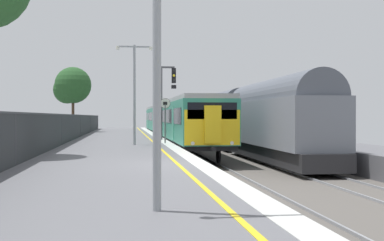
# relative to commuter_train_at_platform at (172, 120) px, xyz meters

# --- Properties ---
(ground) EXTENTS (17.40, 110.00, 1.21)m
(ground) POSITION_rel_commuter_train_at_platform_xyz_m (0.54, -28.25, -1.88)
(ground) COLOR slate
(commuter_train_at_platform) EXTENTS (2.83, 42.09, 3.81)m
(commuter_train_at_platform) POSITION_rel_commuter_train_at_platform_xyz_m (0.00, 0.00, 0.00)
(commuter_train_at_platform) COLOR #2D846B
(commuter_train_at_platform) RESTS_ON ground
(freight_train_adjacent_track) EXTENTS (2.60, 29.64, 4.53)m
(freight_train_adjacent_track) POSITION_rel_commuter_train_at_platform_xyz_m (4.00, -10.40, 0.21)
(freight_train_adjacent_track) COLOR #232326
(freight_train_adjacent_track) RESTS_ON ground
(signal_gantry) EXTENTS (1.10, 0.24, 4.89)m
(signal_gantry) POSITION_rel_commuter_train_at_platform_xyz_m (-1.47, -10.88, 1.79)
(signal_gantry) COLOR #47474C
(signal_gantry) RESTS_ON ground
(speed_limit_sign) EXTENTS (0.59, 0.08, 2.60)m
(speed_limit_sign) POSITION_rel_commuter_train_at_platform_xyz_m (-1.85, -15.60, 0.39)
(speed_limit_sign) COLOR #59595B
(speed_limit_sign) RESTS_ON ground
(platform_lamp_near) EXTENTS (2.00, 0.20, 5.49)m
(platform_lamp_near) POSITION_rel_commuter_train_at_platform_xyz_m (-3.62, -36.37, 1.98)
(platform_lamp_near) COLOR #93999E
(platform_lamp_near) RESTS_ON ground
(platform_lamp_mid) EXTENTS (2.00, 0.20, 5.47)m
(platform_lamp_mid) POSITION_rel_commuter_train_at_platform_xyz_m (-3.62, -16.73, 1.97)
(platform_lamp_mid) COLOR #93999E
(platform_lamp_mid) RESTS_ON ground
(platform_back_fence) EXTENTS (0.07, 99.00, 1.69)m
(platform_back_fence) POSITION_rel_commuter_train_at_platform_xyz_m (-7.55, -28.25, -0.38)
(platform_back_fence) COLOR #282B2D
(platform_back_fence) RESTS_ON ground
(background_tree_centre) EXTENTS (3.83, 3.68, 6.57)m
(background_tree_centre) POSITION_rel_commuter_train_at_platform_xyz_m (-9.53, 7.84, 3.31)
(background_tree_centre) COLOR #473323
(background_tree_centre) RESTS_ON ground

